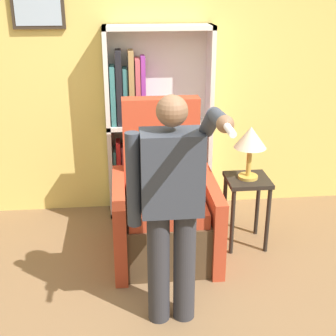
% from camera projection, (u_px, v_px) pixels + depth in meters
% --- Properties ---
extents(ground_plane, '(14.00, 14.00, 0.00)m').
position_uv_depth(ground_plane, '(172.00, 336.00, 3.12)').
color(ground_plane, brown).
extents(wall_back, '(8.00, 0.11, 2.80)m').
position_uv_depth(wall_back, '(148.00, 71.00, 4.47)').
color(wall_back, '#E0C160').
rests_on(wall_back, ground_plane).
extents(bookcase, '(1.01, 0.28, 1.84)m').
position_uv_depth(bookcase, '(146.00, 128.00, 4.51)').
color(bookcase, silver).
rests_on(bookcase, ground_plane).
extents(armchair, '(0.86, 0.91, 1.29)m').
position_uv_depth(armchair, '(164.00, 210.00, 3.99)').
color(armchair, '#4C3823').
rests_on(armchair, ground_plane).
extents(person_standing, '(0.54, 0.78, 1.60)m').
position_uv_depth(person_standing, '(172.00, 203.00, 2.96)').
color(person_standing, '#2D2D33').
rests_on(person_standing, ground_plane).
extents(side_table, '(0.36, 0.36, 0.64)m').
position_uv_depth(side_table, '(247.00, 193.00, 4.05)').
color(side_table, black).
rests_on(side_table, ground_plane).
extents(table_lamp, '(0.27, 0.27, 0.46)m').
position_uv_depth(table_lamp, '(250.00, 140.00, 3.87)').
color(table_lamp, gold).
rests_on(table_lamp, side_table).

